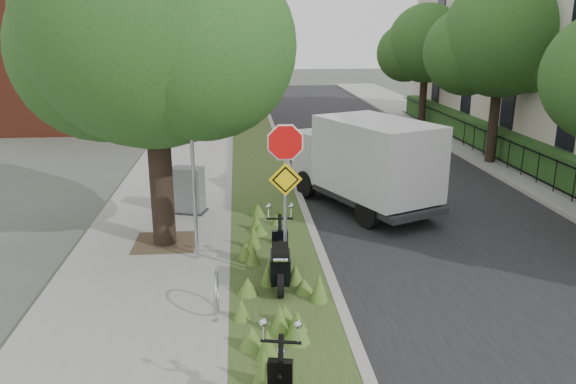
% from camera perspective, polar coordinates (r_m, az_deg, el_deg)
% --- Properties ---
extents(ground, '(120.00, 120.00, 0.00)m').
position_cam_1_polar(ground, '(10.93, 7.47, -10.38)').
color(ground, '#4C5147').
rests_on(ground, ground).
extents(sidewalk_near, '(3.50, 60.00, 0.12)m').
position_cam_1_polar(sidewalk_near, '(20.20, -10.66, 2.24)').
color(sidewalk_near, gray).
rests_on(sidewalk_near, ground).
extents(verge, '(2.00, 60.00, 0.12)m').
position_cam_1_polar(verge, '(20.11, -2.83, 2.45)').
color(verge, '#2A421C').
rests_on(verge, ground).
extents(kerb_near, '(0.20, 60.00, 0.13)m').
position_cam_1_polar(kerb_near, '(20.17, 0.01, 2.53)').
color(kerb_near, '#9E9991').
rests_on(kerb_near, ground).
extents(road, '(7.00, 60.00, 0.01)m').
position_cam_1_polar(road, '(20.79, 9.67, 2.54)').
color(road, black).
rests_on(road, ground).
extents(kerb_far, '(0.20, 60.00, 0.13)m').
position_cam_1_polar(kerb_far, '(21.92, 18.57, 2.79)').
color(kerb_far, '#9E9991').
rests_on(kerb_far, ground).
extents(footpath_far, '(3.20, 60.00, 0.12)m').
position_cam_1_polar(footpath_far, '(22.66, 22.52, 2.80)').
color(footpath_far, gray).
rests_on(footpath_far, ground).
extents(street_tree_main, '(6.21, 5.54, 7.66)m').
position_cam_1_polar(street_tree_main, '(12.50, -14.04, 15.49)').
color(street_tree_main, black).
rests_on(street_tree_main, ground).
extents(bare_post, '(0.08, 0.08, 4.00)m').
position_cam_1_polar(bare_post, '(11.68, -9.63, 2.40)').
color(bare_post, '#A5A8AD').
rests_on(bare_post, ground).
extents(bike_hoop, '(0.06, 0.78, 0.77)m').
position_cam_1_polar(bike_hoop, '(9.94, -7.27, -10.02)').
color(bike_hoop, '#A5A8AD').
rests_on(bike_hoop, ground).
extents(sign_assembly, '(0.94, 0.08, 3.22)m').
position_cam_1_polar(sign_assembly, '(10.45, -0.27, 2.14)').
color(sign_assembly, '#A5A8AD').
rests_on(sign_assembly, ground).
extents(fence_far, '(0.04, 24.00, 1.00)m').
position_cam_1_polar(fence_far, '(22.09, 20.38, 4.32)').
color(fence_far, black).
rests_on(fence_far, ground).
extents(hedge_far, '(1.00, 24.00, 1.10)m').
position_cam_1_polar(hedge_far, '(22.40, 22.01, 4.31)').
color(hedge_far, '#1D3F16').
rests_on(hedge_far, footpath_far).
extents(brick_building, '(9.40, 10.40, 8.30)m').
position_cam_1_polar(brick_building, '(32.33, -18.69, 14.35)').
color(brick_building, maroon).
rests_on(brick_building, ground).
extents(far_tree_b, '(4.83, 4.31, 6.56)m').
position_cam_1_polar(far_tree_b, '(21.62, 20.67, 13.97)').
color(far_tree_b, black).
rests_on(far_tree_b, ground).
extents(far_tree_c, '(4.37, 3.89, 5.93)m').
position_cam_1_polar(far_tree_c, '(29.06, 13.74, 14.08)').
color(far_tree_c, black).
rests_on(far_tree_c, ground).
extents(scooter_far, '(0.44, 1.80, 0.86)m').
position_cam_1_polar(scooter_far, '(10.76, -0.79, -7.52)').
color(scooter_far, black).
rests_on(scooter_far, ground).
extents(box_truck, '(3.63, 5.14, 2.18)m').
position_cam_1_polar(box_truck, '(15.54, 7.88, 3.30)').
color(box_truck, '#262628').
rests_on(box_truck, ground).
extents(utility_cabinet, '(1.06, 0.85, 1.23)m').
position_cam_1_polar(utility_cabinet, '(15.18, -10.15, 0.11)').
color(utility_cabinet, '#262628').
rests_on(utility_cabinet, ground).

